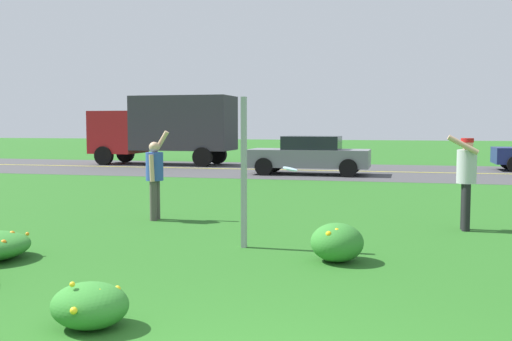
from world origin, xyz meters
TOP-DOWN VIEW (x-y plane):
  - ground_plane at (0.00, 10.24)m, footprint 120.00×120.00m
  - highway_strip at (0.00, 20.48)m, footprint 120.00×8.61m
  - highway_center_stripe at (0.00, 20.48)m, footprint 120.00×0.16m
  - daylily_clump_near_camera at (0.22, 4.59)m, footprint 0.73×0.76m
  - daylily_clump_front_center at (-1.71, 1.39)m, footprint 0.73×0.70m
  - sign_post_near_path at (-1.26, 5.17)m, footprint 0.07×0.10m
  - person_thrower_blue_shirt at (-3.64, 7.26)m, footprint 0.39×0.50m
  - person_catcher_red_cap_gray_shirt at (2.17, 7.53)m, footprint 0.54×0.50m
  - frisbee_pale_blue at (-0.95, 7.32)m, footprint 0.27×0.27m
  - car_gray_center_right at (-2.31, 18.55)m, footprint 4.50×2.00m
  - box_truck_red at (-9.74, 22.42)m, footprint 6.70×2.46m

SIDE VIEW (x-z plane):
  - ground_plane at x=0.00m, z-range 0.00..0.00m
  - highway_strip at x=0.00m, z-range 0.00..0.01m
  - highway_center_stripe at x=0.00m, z-range 0.01..0.01m
  - daylily_clump_front_center at x=-1.71m, z-range -0.02..0.44m
  - daylily_clump_near_camera at x=0.22m, z-range 0.00..0.53m
  - car_gray_center_right at x=-2.31m, z-range 0.01..1.46m
  - person_thrower_blue_shirt at x=-3.64m, z-range 0.04..1.80m
  - person_catcher_red_cap_gray_shirt at x=2.17m, z-range 0.15..1.85m
  - frisbee_pale_blue at x=-0.95m, z-range 1.00..1.10m
  - sign_post_near_path at x=-1.26m, z-range 0.00..2.29m
  - box_truck_red at x=-9.74m, z-range 0.20..3.40m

